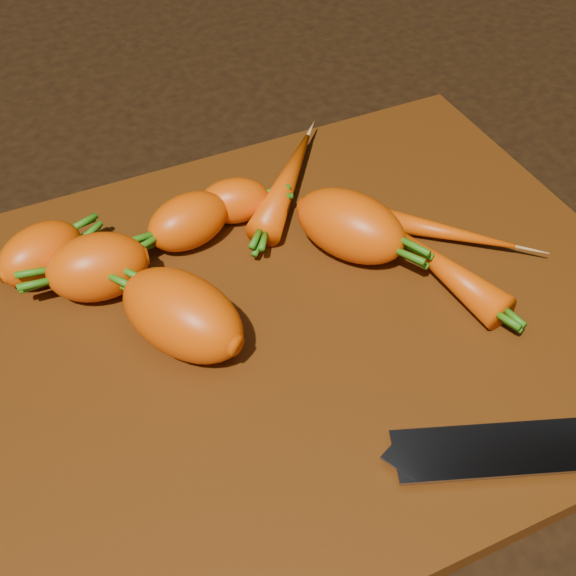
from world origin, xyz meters
name	(u,v)px	position (x,y,z in m)	size (l,w,h in m)	color
ground	(294,332)	(0.00, 0.00, -0.01)	(2.00, 2.00, 0.01)	black
cutting_board	(294,321)	(0.00, 0.00, 0.01)	(0.50, 0.40, 0.01)	#572908
carrot_0	(40,254)	(-0.15, 0.11, 0.03)	(0.07, 0.04, 0.04)	#EC5007
carrot_1	(98,267)	(-0.11, 0.08, 0.04)	(0.07, 0.05, 0.05)	#EC5007
carrot_2	(351,226)	(0.07, 0.04, 0.04)	(0.09, 0.05, 0.05)	#EC5007
carrot_3	(182,315)	(-0.08, 0.01, 0.04)	(0.09, 0.05, 0.05)	#EC5007
carrot_4	(188,221)	(-0.04, 0.10, 0.03)	(0.07, 0.04, 0.04)	#EC5007
carrot_5	(234,201)	(0.00, 0.11, 0.03)	(0.05, 0.04, 0.04)	#EC5007
carrot_6	(287,182)	(0.05, 0.12, 0.03)	(0.13, 0.03, 0.03)	#EC5007
carrot_7	(436,230)	(0.13, 0.02, 0.02)	(0.12, 0.02, 0.02)	#EC5007
carrot_8	(446,270)	(0.11, -0.02, 0.03)	(0.11, 0.03, 0.03)	#EC5007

